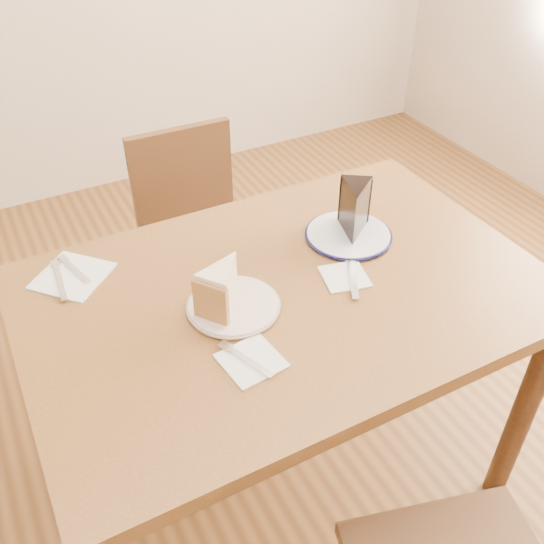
{
  "coord_description": "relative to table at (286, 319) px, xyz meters",
  "views": [
    {
      "loc": [
        -0.54,
        -0.94,
        1.65
      ],
      "look_at": [
        -0.03,
        0.01,
        0.8
      ],
      "focal_mm": 40.0,
      "sensor_mm": 36.0,
      "label": 1
    }
  ],
  "objects": [
    {
      "name": "table",
      "position": [
        0.0,
        0.0,
        0.0
      ],
      "size": [
        1.2,
        0.8,
        0.75
      ],
      "color": "#4E3015",
      "rests_on": "ground"
    },
    {
      "name": "napkin_spare",
      "position": [
        -0.43,
        0.27,
        0.1
      ],
      "size": [
        0.22,
        0.22,
        0.0
      ],
      "primitive_type": "cube",
      "rotation": [
        0.0,
        0.0,
        0.75
      ],
      "color": "white",
      "rests_on": "table"
    },
    {
      "name": "fork_spare",
      "position": [
        -0.42,
        0.29,
        0.1
      ],
      "size": [
        0.05,
        0.14,
        0.0
      ],
      "primitive_type": "cube",
      "rotation": [
        0.0,
        0.0,
        0.27
      ],
      "color": "silver",
      "rests_on": "napkin_spare"
    },
    {
      "name": "knife_spare",
      "position": [
        -0.46,
        0.27,
        0.1
      ],
      "size": [
        0.03,
        0.16,
        0.0
      ],
      "primitive_type": "cube",
      "rotation": [
        0.0,
        0.0,
        -0.07
      ],
      "color": "silver",
      "rests_on": "napkin_spare"
    },
    {
      "name": "plate_cream",
      "position": [
        -0.14,
        -0.01,
        0.1
      ],
      "size": [
        0.2,
        0.2,
        0.01
      ],
      "primitive_type": "cylinder",
      "color": "silver",
      "rests_on": "table"
    },
    {
      "name": "ground",
      "position": [
        0.0,
        0.0,
        -0.65
      ],
      "size": [
        4.0,
        4.0,
        0.0
      ],
      "primitive_type": "plane",
      "color": "#4A2D13",
      "rests_on": "ground"
    },
    {
      "name": "napkin_cream",
      "position": [
        -0.18,
        -0.17,
        0.1
      ],
      "size": [
        0.13,
        0.13,
        0.0
      ],
      "primitive_type": "cube",
      "rotation": [
        0.0,
        0.0,
        0.12
      ],
      "color": "white",
      "rests_on": "table"
    },
    {
      "name": "fork_cream",
      "position": [
        -0.18,
        -0.17,
        0.1
      ],
      "size": [
        0.06,
        0.14,
        0.0
      ],
      "primitive_type": "cube",
      "rotation": [
        0.0,
        0.0,
        0.37
      ],
      "color": "silver",
      "rests_on": "napkin_cream"
    },
    {
      "name": "knife_navy",
      "position": [
        0.16,
        -0.04,
        0.1
      ],
      "size": [
        0.1,
        0.16,
        0.0
      ],
      "primitive_type": "cube",
      "rotation": [
        0.0,
        0.0,
        -0.51
      ],
      "color": "silver",
      "rests_on": "napkin_navy"
    },
    {
      "name": "napkin_navy",
      "position": [
        0.14,
        -0.03,
        0.1
      ],
      "size": [
        0.13,
        0.13,
        0.0
      ],
      "primitive_type": "cube",
      "rotation": [
        0.0,
        0.0,
        -0.23
      ],
      "color": "white",
      "rests_on": "table"
    },
    {
      "name": "carrot_cake",
      "position": [
        -0.15,
        0.0,
        0.16
      ],
      "size": [
        0.14,
        0.13,
        0.09
      ],
      "primitive_type": null,
      "rotation": [
        0.0,
        0.0,
        -0.94
      ],
      "color": "#F3E6C8",
      "rests_on": "plate_cream"
    },
    {
      "name": "chair_far",
      "position": [
        0.03,
        0.64,
        -0.19
      ],
      "size": [
        0.41,
        0.41,
        0.82
      ],
      "rotation": [
        0.0,
        0.0,
        3.12
      ],
      "color": "#371F10",
      "rests_on": "ground"
    },
    {
      "name": "chocolate_cake",
      "position": [
        0.25,
        0.1,
        0.17
      ],
      "size": [
        0.13,
        0.14,
        0.12
      ],
      "primitive_type": null,
      "rotation": [
        0.0,
        0.0,
        2.54
      ],
      "color": "black",
      "rests_on": "plate_navy"
    },
    {
      "name": "plate_navy",
      "position": [
        0.24,
        0.1,
        0.1
      ],
      "size": [
        0.21,
        0.21,
        0.01
      ],
      "primitive_type": "cylinder",
      "color": "white",
      "rests_on": "table"
    }
  ]
}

